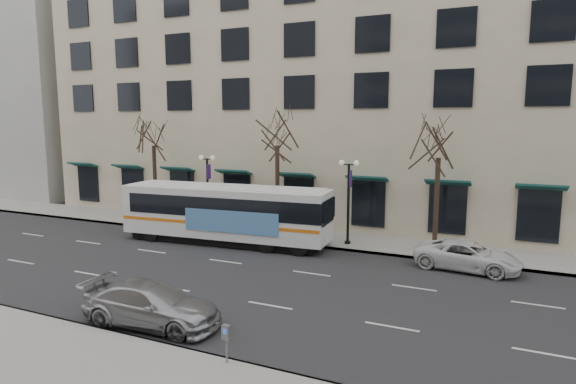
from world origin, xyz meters
The scene contains 13 objects.
ground centered at (0.00, 0.00, 0.00)m, with size 160.00×160.00×0.00m, color black.
sidewalk_far centered at (5.00, 9.00, 0.07)m, with size 80.00×4.00×0.15m, color gray.
building_hotel centered at (-2.00, 21.00, 12.00)m, with size 40.00×20.00×24.00m, color tan.
building_far_upblock centered at (-38.00, 21.00, 14.00)m, with size 28.00×20.00×28.00m, color #999993.
tree_far_left centered at (-10.00, 8.80, 6.70)m, with size 3.60×3.60×8.34m.
tree_far_mid centered at (0.00, 8.80, 6.91)m, with size 3.60×3.60×8.55m.
tree_far_right centered at (10.00, 8.80, 6.42)m, with size 3.60×3.60×8.06m.
lamp_post_left centered at (-4.99, 8.20, 2.94)m, with size 1.22×0.45×5.21m.
lamp_post_right centered at (5.01, 8.20, 2.94)m, with size 1.22×0.45×5.21m.
city_bus centered at (-2.05, 5.80, 1.95)m, with size 13.33×3.92×3.56m.
silver_car centered at (1.85, -5.76, 0.78)m, with size 2.17×5.35×1.55m, color #9D9EA4.
white_pickup centered at (11.96, 6.20, 0.72)m, with size 2.38×5.17×1.44m, color silver.
pay_station centered at (6.02, -7.30, 1.02)m, with size 0.27×0.19×1.20m.
Camera 1 is at (13.46, -19.12, 7.46)m, focal length 30.00 mm.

